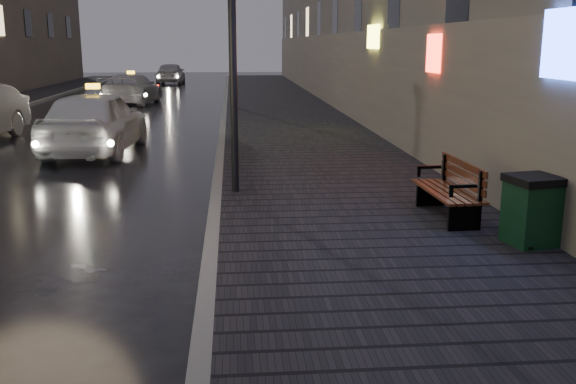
# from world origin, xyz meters

# --- Properties ---
(ground) EXTENTS (120.00, 120.00, 0.00)m
(ground) POSITION_xyz_m (0.00, 0.00, 0.00)
(ground) COLOR black
(ground) RESTS_ON ground
(sidewalk) EXTENTS (4.60, 58.00, 0.15)m
(sidewalk) POSITION_xyz_m (3.90, 21.00, 0.07)
(sidewalk) COLOR black
(sidewalk) RESTS_ON ground
(curb) EXTENTS (0.20, 58.00, 0.15)m
(curb) POSITION_xyz_m (1.50, 21.00, 0.07)
(curb) COLOR slate
(curb) RESTS_ON ground
(curb_far) EXTENTS (0.20, 58.00, 0.15)m
(curb_far) POSITION_xyz_m (-7.40, 21.00, 0.07)
(curb_far) COLOR slate
(curb_far) RESTS_ON ground
(lamp_near) EXTENTS (0.36, 0.36, 5.28)m
(lamp_near) POSITION_xyz_m (1.85, 6.00, 3.49)
(lamp_near) COLOR black
(lamp_near) RESTS_ON sidewalk
(lamp_far) EXTENTS (0.36, 0.36, 5.28)m
(lamp_far) POSITION_xyz_m (1.85, 22.00, 3.49)
(lamp_far) COLOR black
(lamp_far) RESTS_ON sidewalk
(bench) EXTENTS (0.66, 1.77, 0.89)m
(bench) POSITION_xyz_m (5.19, 3.89, 0.60)
(bench) COLOR black
(bench) RESTS_ON sidewalk
(trash_bin) EXTENTS (0.73, 0.73, 0.94)m
(trash_bin) POSITION_xyz_m (5.80, 2.46, 0.63)
(trash_bin) COLOR #0D321A
(trash_bin) RESTS_ON sidewalk
(taxi_near) EXTENTS (2.27, 5.00, 1.66)m
(taxi_near) POSITION_xyz_m (-1.74, 11.46, 0.83)
(taxi_near) COLOR silver
(taxi_near) RESTS_ON ground
(taxi_mid) EXTENTS (2.60, 5.09, 1.41)m
(taxi_mid) POSITION_xyz_m (-2.88, 25.48, 0.71)
(taxi_mid) COLOR silver
(taxi_mid) RESTS_ON ground
(car_far) EXTENTS (1.84, 4.43, 1.50)m
(car_far) POSITION_xyz_m (-2.46, 40.97, 0.75)
(car_far) COLOR #AAAAB3
(car_far) RESTS_ON ground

